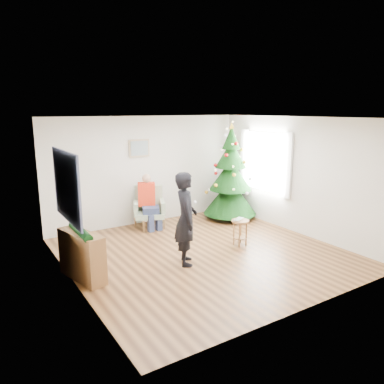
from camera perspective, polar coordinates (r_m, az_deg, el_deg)
floor at (r=7.42m, az=1.86°, el=-9.27°), size 5.00×5.00×0.00m
ceiling at (r=6.89m, az=2.01°, el=11.24°), size 5.00×5.00×0.00m
wall_back at (r=9.18m, az=-6.91°, el=3.32°), size 5.00×0.00×5.00m
wall_front at (r=5.24m, az=17.58°, el=-4.20°), size 5.00×0.00×5.00m
wall_left at (r=6.03m, az=-18.10°, el=-2.05°), size 0.00×5.00×5.00m
wall_right at (r=8.68m, az=15.71°, el=2.40°), size 0.00×5.00×5.00m
window_panel at (r=9.31m, az=11.09°, el=4.55°), size 0.04×1.30×1.40m
curtains at (r=9.29m, az=10.96°, el=4.54°), size 0.05×1.75×1.50m
christmas_tree at (r=9.51m, az=5.89°, el=2.40°), size 1.35×1.35×2.43m
stool at (r=7.79m, az=7.34°, el=-6.13°), size 0.36×0.36×0.54m
laptop at (r=7.71m, az=7.40°, el=-4.19°), size 0.35×0.31×0.02m
armchair at (r=8.92m, az=-6.52°, el=-3.15°), size 0.87×0.86×0.98m
seated_person at (r=8.79m, az=-6.58°, el=-1.39°), size 0.50×0.64×1.28m
standing_man at (r=6.68m, az=-0.95°, el=-4.08°), size 0.62×0.73×1.69m
game_controller at (r=6.67m, az=0.50°, el=-1.59°), size 0.09×0.13×0.04m
console at (r=6.48m, az=-16.42°, el=-9.31°), size 0.54×1.04×0.80m
garland at (r=6.34m, az=-16.66°, el=-5.78°), size 0.14×0.90×0.14m
tapestry at (r=6.27m, az=-18.60°, el=0.80°), size 0.03×1.50×1.15m
framed_picture at (r=8.99m, az=-8.06°, el=6.63°), size 0.52×0.05×0.42m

